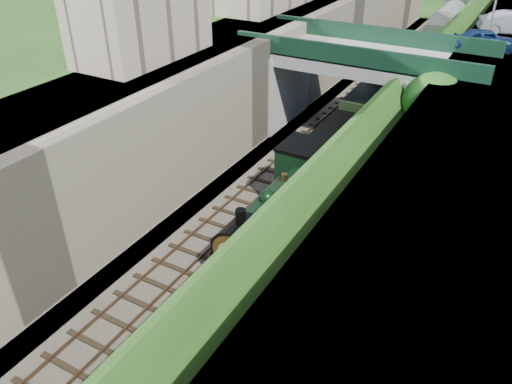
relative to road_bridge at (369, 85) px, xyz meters
The scene contains 17 objects.
ground 24.36m from the road_bridge, 92.25° to the right, with size 160.00×160.00×0.00m, color #1E4714.
trackbed 5.72m from the road_bridge, 103.28° to the right, with size 10.00×90.00×0.20m, color #473F38.
retaining_wall 7.61m from the road_bridge, 148.17° to the right, with size 1.00×90.00×7.00m, color #756B56.
street_plateau_left 10.73m from the road_bridge, 158.09° to the right, with size 6.00×90.00×7.00m, color #262628.
street_plateau_right 9.49m from the road_bridge, 25.06° to the right, with size 8.00×90.00×6.25m, color #262628.
embankment_slope 7.48m from the road_bridge, 56.75° to the right, with size 4.80×90.00×6.42m.
track_left 6.27m from the road_bridge, 126.35° to the right, with size 2.50×90.00×0.20m.
track_right 5.54m from the road_bridge, 86.34° to the right, with size 2.50×90.00×0.20m.
road_bridge is the anchor object (origin of this frame).
building_near 15.27m from the road_bridge, 136.24° to the right, with size 4.00×8.00×4.00m, color gray.
tree 5.92m from the road_bridge, 32.44° to the right, with size 3.60×3.80×6.60m.
car_blue 7.93m from the road_bridge, 33.03° to the left, with size 1.64×4.06×1.38m, color navy.
locomotive 13.49m from the road_bridge, 88.90° to the right, with size 3.10×10.23×3.83m.
tender 6.44m from the road_bridge, 87.54° to the right, with size 2.70×6.00×3.05m.
coach_front 6.96m from the road_bridge, 87.80° to the left, with size 2.90×18.00×3.70m.
coach_middle 25.53m from the road_bridge, 89.42° to the left, with size 2.90×18.00×3.70m.
coach_rear 44.30m from the road_bridge, 89.67° to the left, with size 2.90×18.00×3.70m.
Camera 1 is at (10.19, -7.93, 15.34)m, focal length 35.00 mm.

